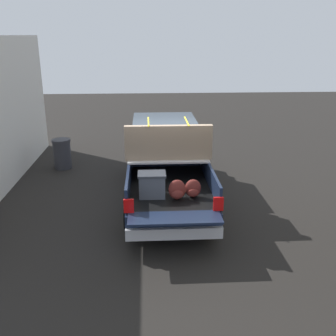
% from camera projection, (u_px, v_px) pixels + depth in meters
% --- Properties ---
extents(ground_plane, '(40.00, 40.00, 0.00)m').
position_uv_depth(ground_plane, '(167.00, 199.00, 10.40)').
color(ground_plane, black).
extents(pickup_truck, '(6.05, 2.06, 2.23)m').
position_uv_depth(pickup_truck, '(166.00, 160.00, 10.43)').
color(pickup_truck, '#162138').
rests_on(pickup_truck, ground_plane).
extents(trash_can, '(0.60, 0.60, 0.98)m').
position_uv_depth(trash_can, '(62.00, 154.00, 12.69)').
color(trash_can, '#2D2D33').
rests_on(trash_can, ground_plane).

